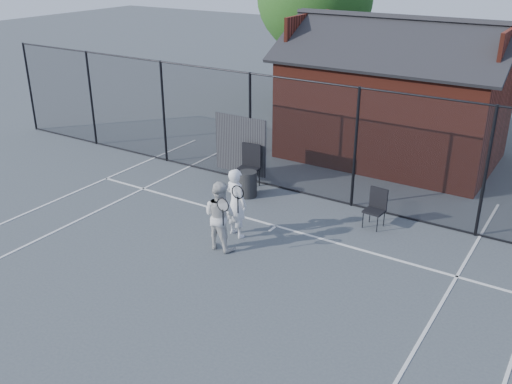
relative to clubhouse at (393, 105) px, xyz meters
The scene contains 9 objects.
ground 9.16m from the clubhouse, 93.18° to the right, with size 80.00×80.00×0.00m, color #444A4E.
court_lines 10.46m from the clubhouse, 92.77° to the right, with size 11.02×18.00×0.01m.
fence 4.09m from the clubhouse, 101.37° to the right, with size 22.04×3.00×3.00m.
clubhouse is the anchor object (origin of this frame).
player_front 6.97m from the clubhouse, 98.56° to the right, with size 0.75×0.59×1.58m.
player_back 7.61m from the clubhouse, 97.65° to the right, with size 0.84×0.63×1.52m.
chair_left 5.08m from the clubhouse, 117.80° to the right, with size 0.54×0.57×1.13m, color black.
chair_right 5.17m from the clubhouse, 73.79° to the right, with size 0.43×0.45×0.90m, color black.
waste_bin 5.44m from the clubhouse, 112.14° to the right, with size 0.46×0.46×0.68m, color black.
Camera 1 is at (5.90, -7.21, 5.98)m, focal length 40.00 mm.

